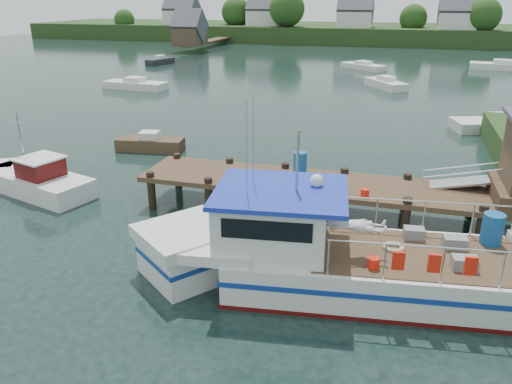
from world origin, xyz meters
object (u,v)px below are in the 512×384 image
(moored_e, at_px, (160,61))
(moored_a, at_px, (135,85))
(dock, at_px, (468,174))
(moored_far, at_px, (502,66))
(moored_b, at_px, (386,84))
(moored_d, at_px, (363,66))
(lobster_boat, at_px, (322,255))
(moored_c, at_px, (506,124))
(moored_rowboat, at_px, (150,143))
(work_boat, at_px, (33,179))

(moored_e, bearing_deg, moored_a, -65.49)
(dock, relative_size, moored_far, 2.26)
(moored_b, xyz_separation_m, moored_d, (-3.10, 12.71, -0.06))
(dock, distance_m, moored_b, 31.21)
(lobster_boat, xyz_separation_m, moored_a, (-22.15, 29.19, -0.63))
(moored_c, xyz_separation_m, moored_d, (-11.30, 26.92, -0.03))
(moored_far, xyz_separation_m, moored_c, (-4.48, -30.77, -0.05))
(lobster_boat, distance_m, moored_rowboat, 16.30)
(work_boat, bearing_deg, dock, 19.69)
(lobster_boat, height_order, moored_b, lobster_boat)
(lobster_boat, bearing_deg, moored_b, 82.08)
(lobster_boat, xyz_separation_m, moored_rowboat, (-11.55, 11.49, -0.64))
(moored_b, xyz_separation_m, moored_c, (8.20, -14.21, -0.03))
(moored_b, bearing_deg, moored_far, 73.88)
(moored_rowboat, distance_m, moored_far, 48.04)
(moored_d, bearing_deg, moored_rowboat, -126.45)
(moored_b, distance_m, moored_c, 16.41)
(moored_a, bearing_deg, dock, -18.81)
(moored_rowboat, xyz_separation_m, moored_far, (24.68, 41.21, 0.04))
(dock, bearing_deg, moored_e, 128.27)
(work_boat, relative_size, moored_a, 1.10)
(work_boat, height_order, moored_d, work_boat)
(work_boat, xyz_separation_m, moored_far, (26.80, 48.41, -0.12))
(dock, distance_m, moored_far, 48.29)
(moored_d, bearing_deg, moored_c, -90.28)
(moored_b, height_order, moored_e, moored_e)
(moored_a, relative_size, moored_e, 1.40)
(work_boat, height_order, moored_far, work_boat)
(lobster_boat, xyz_separation_m, moored_d, (-2.65, 48.86, -0.68))
(moored_rowboat, distance_m, moored_c, 22.74)
(moored_a, bearing_deg, moored_b, 40.33)
(dock, relative_size, work_boat, 2.46)
(moored_b, bearing_deg, moored_rowboat, -94.62)
(dock, xyz_separation_m, moored_b, (-3.96, 30.90, -1.82))
(moored_rowboat, relative_size, moored_far, 0.53)
(work_boat, bearing_deg, lobster_boat, -0.79)
(moored_c, height_order, moored_d, moored_c)
(dock, distance_m, moored_c, 17.32)
(lobster_boat, bearing_deg, moored_e, 113.93)
(work_boat, height_order, moored_b, work_boat)
(moored_e, bearing_deg, moored_b, -13.85)
(dock, xyz_separation_m, moored_rowboat, (-15.96, 6.24, -1.84))
(work_boat, bearing_deg, moored_e, 125.47)
(lobster_boat, bearing_deg, dock, 42.71)
(moored_rowboat, xyz_separation_m, moored_a, (-10.60, 17.70, 0.01))
(moored_a, height_order, moored_e, moored_e)
(moored_rowboat, height_order, moored_b, moored_b)
(lobster_boat, xyz_separation_m, work_boat, (-13.67, 4.30, -0.48))
(moored_d, bearing_deg, moored_a, -157.80)
(moored_far, relative_size, moored_d, 1.27)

